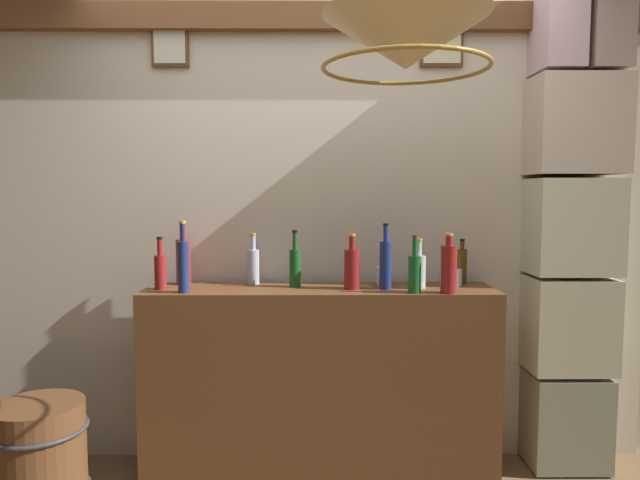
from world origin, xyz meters
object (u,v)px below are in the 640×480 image
(liquor_bottle_rum, at_px, (462,265))
(liquor_bottle_sherry, at_px, (295,266))
(liquor_bottle_gin, at_px, (160,270))
(pendant_lamp, at_px, (406,44))
(liquor_bottle_scotch, at_px, (183,265))
(glass_tumbler_highball, at_px, (382,276))
(liquor_bottle_amaro, at_px, (352,268))
(liquor_bottle_vodka, at_px, (385,263))
(liquor_bottle_port, at_px, (253,265))
(liquor_bottle_bourbon, at_px, (448,268))
(glass_tumbler_rocks, at_px, (456,278))
(wooden_barrel, at_px, (40,460))
(liquor_bottle_tequila, at_px, (415,272))
(liquor_bottle_vermouth, at_px, (418,270))
(liquor_bottle_brandy, at_px, (183,260))

(liquor_bottle_rum, bearing_deg, liquor_bottle_sherry, -173.71)
(liquor_bottle_gin, relative_size, pendant_lamp, 0.44)
(liquor_bottle_rum, distance_m, liquor_bottle_sherry, 0.89)
(liquor_bottle_scotch, bearing_deg, glass_tumbler_highball, 12.14)
(liquor_bottle_amaro, xyz_separation_m, pendant_lamp, (0.13, -0.80, 0.90))
(liquor_bottle_rum, distance_m, pendant_lamp, 1.40)
(liquor_bottle_vodka, distance_m, liquor_bottle_gin, 1.13)
(liquor_bottle_port, height_order, liquor_bottle_bourbon, liquor_bottle_bourbon)
(liquor_bottle_port, distance_m, liquor_bottle_sherry, 0.24)
(glass_tumbler_rocks, relative_size, wooden_barrel, 0.17)
(liquor_bottle_bourbon, height_order, liquor_bottle_sherry, liquor_bottle_sherry)
(liquor_bottle_scotch, distance_m, liquor_bottle_sherry, 0.56)
(liquor_bottle_scotch, distance_m, liquor_bottle_port, 0.40)
(liquor_bottle_tequila, height_order, glass_tumbler_highball, liquor_bottle_tequila)
(liquor_bottle_vodka, relative_size, liquor_bottle_amaro, 1.19)
(liquor_bottle_vermouth, distance_m, wooden_barrel, 1.99)
(glass_tumbler_rocks, bearing_deg, liquor_bottle_vermouth, -167.99)
(liquor_bottle_port, height_order, wooden_barrel, liquor_bottle_port)
(liquor_bottle_vermouth, relative_size, wooden_barrel, 0.48)
(liquor_bottle_vodka, relative_size, glass_tumbler_rocks, 3.62)
(liquor_bottle_scotch, relative_size, liquor_bottle_tequila, 1.23)
(liquor_bottle_vodka, xyz_separation_m, liquor_bottle_tequila, (0.13, -0.11, -0.03))
(liquor_bottle_port, xyz_separation_m, liquor_bottle_sherry, (0.23, -0.09, 0.01))
(liquor_bottle_gin, bearing_deg, liquor_bottle_rum, 6.05)
(liquor_bottle_bourbon, relative_size, glass_tumbler_rocks, 3.16)
(liquor_bottle_brandy, bearing_deg, liquor_bottle_amaro, -9.85)
(liquor_bottle_brandy, xyz_separation_m, glass_tumbler_highball, (1.05, -0.04, -0.08))
(liquor_bottle_port, xyz_separation_m, liquor_bottle_gin, (-0.45, -0.16, -0.00))
(liquor_bottle_rum, distance_m, glass_tumbler_highball, 0.43)
(liquor_bottle_rum, xyz_separation_m, liquor_bottle_tequila, (-0.30, -0.28, 0.00))
(liquor_bottle_port, bearing_deg, liquor_bottle_gin, -160.25)
(liquor_bottle_bourbon, height_order, glass_tumbler_rocks, liquor_bottle_bourbon)
(liquor_bottle_vermouth, height_order, liquor_bottle_brandy, liquor_bottle_brandy)
(wooden_barrel, bearing_deg, liquor_bottle_brandy, 41.41)
(liquor_bottle_scotch, height_order, pendant_lamp, pendant_lamp)
(liquor_bottle_sherry, bearing_deg, liquor_bottle_port, 157.60)
(liquor_bottle_sherry, bearing_deg, glass_tumbler_rocks, 0.31)
(liquor_bottle_amaro, relative_size, liquor_bottle_vermouth, 1.11)
(liquor_bottle_sherry, xyz_separation_m, glass_tumbler_highball, (0.45, 0.05, -0.06))
(liquor_bottle_rum, bearing_deg, liquor_bottle_vermouth, -152.15)
(glass_tumbler_rocks, distance_m, pendant_lamp, 1.35)
(liquor_bottle_amaro, distance_m, liquor_bottle_vermouth, 0.34)
(glass_tumbler_rocks, bearing_deg, liquor_bottle_tequila, -143.23)
(liquor_bottle_amaro, xyz_separation_m, liquor_bottle_gin, (-0.96, -0.00, -0.01))
(liquor_bottle_scotch, bearing_deg, glass_tumbler_rocks, 6.94)
(liquor_bottle_vodka, height_order, pendant_lamp, pendant_lamp)
(liquor_bottle_sherry, xyz_separation_m, liquor_bottle_tequila, (0.58, -0.18, -0.01))
(liquor_bottle_rum, height_order, liquor_bottle_bourbon, liquor_bottle_bourbon)
(liquor_bottle_brandy, height_order, glass_tumbler_highball, liquor_bottle_brandy)
(liquor_bottle_amaro, xyz_separation_m, liquor_bottle_port, (-0.51, 0.16, -0.01))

